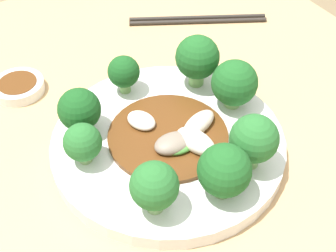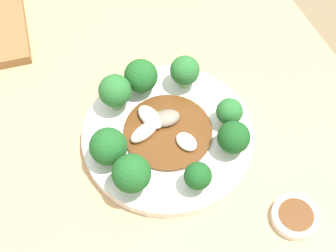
# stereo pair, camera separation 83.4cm
# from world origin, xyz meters

# --- Properties ---
(plate) EXTENTS (0.28, 0.28, 0.02)m
(plate) POSITION_xyz_m (0.03, 0.02, 0.74)
(plate) COLOR white
(plate) RESTS_ON table
(broccoli_east) EXTENTS (0.04, 0.04, 0.05)m
(broccoli_east) POSITION_xyz_m (0.14, 0.02, 0.78)
(broccoli_east) COLOR #70A356
(broccoli_east) RESTS_ON plate
(broccoli_northwest) EXTENTS (0.05, 0.05, 0.06)m
(broccoli_northwest) POSITION_xyz_m (-0.05, 0.08, 0.79)
(broccoli_northwest) COLOR #89B76B
(broccoli_northwest) RESTS_ON plate
(broccoli_south) EXTENTS (0.06, 0.06, 0.07)m
(broccoli_south) POSITION_xyz_m (0.04, -0.08, 0.79)
(broccoli_south) COLOR #89B76B
(broccoli_south) RESTS_ON plate
(broccoli_west) EXTENTS (0.06, 0.06, 0.07)m
(broccoli_west) POSITION_xyz_m (-0.07, 0.01, 0.79)
(broccoli_west) COLOR #70A356
(broccoli_west) RESTS_ON plate
(broccoli_northeast) EXTENTS (0.05, 0.05, 0.06)m
(broccoli_northeast) POSITION_xyz_m (0.10, 0.10, 0.78)
(broccoli_northeast) COLOR #89B76B
(broccoli_northeast) RESTS_ON plate
(broccoli_southwest) EXTENTS (0.05, 0.05, 0.07)m
(broccoli_southwest) POSITION_xyz_m (-0.05, -0.04, 0.79)
(broccoli_southwest) COLOR #70A356
(broccoli_southwest) RESTS_ON plate
(broccoli_southeast) EXTENTS (0.06, 0.06, 0.07)m
(broccoli_southeast) POSITION_xyz_m (0.10, -0.07, 0.79)
(broccoli_southeast) COLOR #70A356
(broccoli_southeast) RESTS_ON plate
(broccoli_north) EXTENTS (0.04, 0.04, 0.05)m
(broccoli_north) POSITION_xyz_m (0.05, 0.12, 0.78)
(broccoli_north) COLOR #89B76B
(broccoli_north) RESTS_ON plate
(stirfry_center) EXTENTS (0.15, 0.15, 0.02)m
(stirfry_center) POSITION_xyz_m (0.02, 0.01, 0.76)
(stirfry_center) COLOR #5B3314
(stirfry_center) RESTS_ON plate
(chopsticks) EXTENTS (0.12, 0.21, 0.01)m
(chopsticks) POSITION_xyz_m (0.26, -0.17, 0.73)
(chopsticks) COLOR #2D2823
(chopsticks) RESTS_ON table
(sauce_dish) EXTENTS (0.07, 0.07, 0.02)m
(sauce_dish) POSITION_xyz_m (0.23, 0.14, 0.74)
(sauce_dish) COLOR white
(sauce_dish) RESTS_ON table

